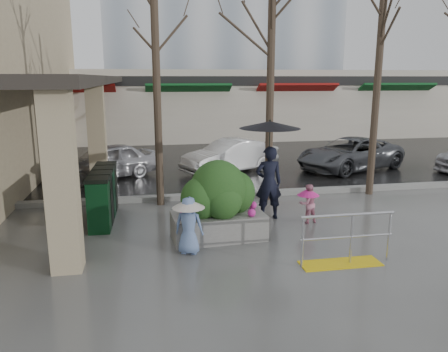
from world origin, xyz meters
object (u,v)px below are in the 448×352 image
object	(u,v)px
child_pink	(308,201)
child_blue	(189,220)
woman	(269,159)
car_b	(230,156)
planter	(219,201)
car_c	(350,154)
news_boxes	(103,195)
car_a	(105,161)
tree_midwest	(272,16)
tree_west	(155,19)
handrail	(344,246)
tree_mideast	(381,32)

from	to	relation	value
child_pink	child_blue	xyz separation A→B (m)	(-3.13, -1.43, 0.15)
woman	car_b	size ratio (longest dim) A/B	0.67
woman	planter	bearing A→B (deg)	40.02
child_pink	car_b	distance (m)	6.32
child_pink	car_c	world-z (taller)	car_c
news_boxes	car_a	size ratio (longest dim) A/B	0.64
tree_midwest	car_b	xyz separation A→B (m)	(-0.38, 3.98, -4.60)
tree_midwest	car_b	world-z (taller)	tree_midwest
tree_west	tree_midwest	bearing A→B (deg)	0.00
news_boxes	handrail	bearing A→B (deg)	-35.36
child_blue	planter	world-z (taller)	planter
news_boxes	car_a	world-z (taller)	news_boxes
child_pink	planter	world-z (taller)	planter
handrail	car_c	xyz separation A→B (m)	(4.22, 8.40, 0.25)
woman	tree_mideast	bearing A→B (deg)	-152.91
handrail	tree_mideast	size ratio (longest dim) A/B	0.29
woman	car_c	distance (m)	7.33
tree_mideast	news_boxes	xyz separation A→B (m)	(-7.97, -1.14, -4.20)
car_b	car_c	distance (m)	4.77
handrail	tree_west	bearing A→B (deg)	124.99
news_boxes	car_a	xyz separation A→B (m)	(-0.34, 4.84, -0.03)
child_blue	woman	bearing A→B (deg)	-119.47
car_c	car_a	bearing A→B (deg)	-113.27
handrail	woman	distance (m)	3.32
child_blue	planter	distance (m)	1.10
handrail	child_blue	xyz separation A→B (m)	(-2.92, 1.08, 0.34)
handrail	car_a	xyz separation A→B (m)	(-5.17, 8.49, 0.25)
car_b	handrail	bearing A→B (deg)	-21.27
tree_west	car_b	bearing A→B (deg)	54.67
news_boxes	car_c	size ratio (longest dim) A/B	0.52
handrail	planter	world-z (taller)	planter
tree_mideast	child_pink	size ratio (longest dim) A/B	6.57
tree_west	planter	bearing A→B (deg)	-67.88
handrail	planter	xyz separation A→B (m)	(-2.16, 1.86, 0.49)
tree_west	planter	size ratio (longest dim) A/B	3.19
handrail	child_blue	bearing A→B (deg)	159.76
news_boxes	car_c	world-z (taller)	news_boxes
car_c	car_b	bearing A→B (deg)	-117.22
tree_mideast	woman	size ratio (longest dim) A/B	2.54
news_boxes	car_c	bearing A→B (deg)	29.41
handrail	news_boxes	xyz separation A→B (m)	(-4.83, 3.66, 0.28)
child_blue	car_c	xyz separation A→B (m)	(7.14, 7.33, -0.08)
car_a	car_c	xyz separation A→B (m)	(9.39, -0.09, 0.00)
tree_midwest	tree_mideast	world-z (taller)	tree_midwest
news_boxes	tree_west	bearing A→B (deg)	39.54
tree_midwest	woman	world-z (taller)	tree_midwest
tree_west	news_boxes	bearing A→B (deg)	-142.22
tree_midwest	tree_mideast	distance (m)	3.32
car_a	tree_west	bearing A→B (deg)	-1.33
car_a	child_pink	bearing A→B (deg)	14.45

